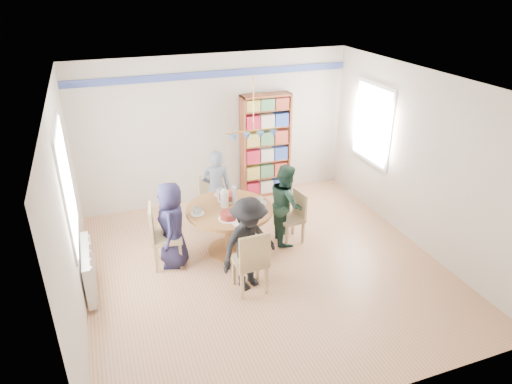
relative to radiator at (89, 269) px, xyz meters
name	(u,v)px	position (x,y,z in m)	size (l,w,h in m)	color
ground	(265,267)	(2.42, -0.30, -0.35)	(5.00, 5.00, 0.00)	tan
room_shell	(228,145)	(2.16, 0.57, 1.30)	(5.00, 5.00, 5.00)	white
radiator	(89,269)	(0.00, 0.00, 0.00)	(0.12, 1.00, 0.60)	silver
dining_table	(230,220)	(2.07, 0.29, 0.21)	(1.30, 1.30, 0.75)	olive
chair_left	(161,234)	(1.02, 0.28, 0.18)	(0.48, 0.48, 0.97)	tan
chair_right	(294,215)	(3.12, 0.27, 0.11)	(0.42, 0.42, 0.84)	tan
chair_far	(212,197)	(2.05, 1.30, 0.12)	(0.49, 0.49, 0.86)	tan
chair_near	(252,260)	(2.04, -0.78, 0.17)	(0.43, 0.43, 0.95)	tan
person_left	(172,225)	(1.19, 0.26, 0.30)	(0.64, 0.42, 1.31)	#191836
person_right	(286,204)	(3.00, 0.32, 0.30)	(0.63, 0.49, 1.30)	#1A3428
person_far	(216,189)	(2.10, 1.15, 0.33)	(0.50, 0.33, 1.36)	gray
person_near	(249,244)	(2.05, -0.63, 0.32)	(0.87, 0.50, 1.35)	black
bookshelf	(265,147)	(3.31, 2.04, 0.62)	(0.93, 0.28, 1.96)	brown
tableware	(227,204)	(2.04, 0.32, 0.47)	(1.18, 1.18, 0.31)	white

